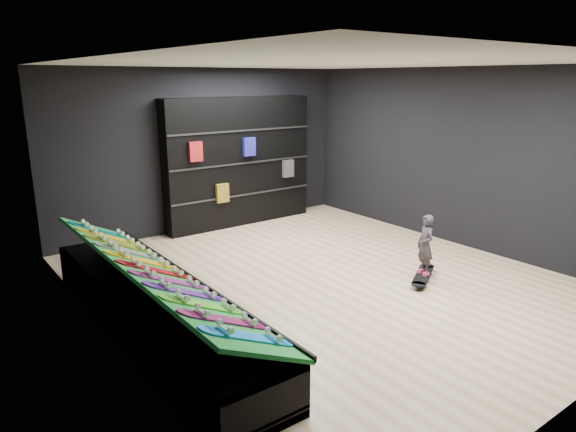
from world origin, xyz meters
TOP-DOWN VIEW (x-y plane):
  - floor at (0.00, 0.00)m, footprint 6.00×7.00m
  - ceiling at (0.00, 0.00)m, footprint 6.00×7.00m
  - wall_back at (0.00, 3.50)m, footprint 6.00×0.02m
  - wall_left at (-3.00, 0.00)m, footprint 0.02×7.00m
  - wall_right at (3.00, 0.00)m, footprint 0.02×7.00m
  - display_rack at (-2.55, 0.00)m, footprint 0.90×4.50m
  - turf_ramp at (-2.50, 0.00)m, footprint 0.92×4.50m
  - back_shelving at (0.64, 3.32)m, footprint 3.09×0.36m
  - floor_skateboard at (1.16, -0.82)m, footprint 0.96×0.68m
  - child at (1.16, -0.82)m, footprint 0.21×0.24m
  - display_board_0 at (-2.49, -1.90)m, footprint 0.93×0.22m
  - display_board_1 at (-2.49, -1.52)m, footprint 0.93×0.22m
  - display_board_2 at (-2.49, -1.14)m, footprint 0.93×0.22m
  - display_board_3 at (-2.49, -0.76)m, footprint 0.93×0.22m
  - display_board_4 at (-2.49, -0.38)m, footprint 0.93×0.22m
  - display_board_5 at (-2.49, 0.00)m, footprint 0.93×0.22m
  - display_board_6 at (-2.49, 0.38)m, footprint 0.93×0.22m
  - display_board_7 at (-2.49, 0.76)m, footprint 0.93×0.22m
  - display_board_8 at (-2.49, 1.14)m, footprint 0.93×0.22m
  - display_board_9 at (-2.49, 1.52)m, footprint 0.93×0.22m
  - display_board_10 at (-2.49, 1.90)m, footprint 0.93×0.22m

SIDE VIEW (x-z plane):
  - floor at x=0.00m, z-range -0.01..0.01m
  - floor_skateboard at x=1.16m, z-range 0.00..0.09m
  - display_rack at x=-2.55m, z-range 0.00..0.50m
  - child at x=1.16m, z-range 0.09..0.62m
  - turf_ramp at x=-2.50m, z-range 0.48..0.94m
  - display_board_0 at x=-2.49m, z-range 0.49..0.99m
  - display_board_1 at x=-2.49m, z-range 0.49..0.99m
  - display_board_2 at x=-2.49m, z-range 0.49..0.99m
  - display_board_3 at x=-2.49m, z-range 0.49..0.99m
  - display_board_4 at x=-2.49m, z-range 0.49..0.99m
  - display_board_5 at x=-2.49m, z-range 0.49..0.99m
  - display_board_6 at x=-2.49m, z-range 0.49..0.99m
  - display_board_7 at x=-2.49m, z-range 0.49..0.99m
  - display_board_8 at x=-2.49m, z-range 0.49..0.99m
  - display_board_9 at x=-2.49m, z-range 0.49..0.99m
  - display_board_10 at x=-2.49m, z-range 0.49..0.99m
  - back_shelving at x=0.64m, z-range 0.00..2.47m
  - wall_back at x=0.00m, z-range 0.00..3.00m
  - wall_left at x=-3.00m, z-range 0.00..3.00m
  - wall_right at x=3.00m, z-range 0.00..3.00m
  - ceiling at x=0.00m, z-range 3.00..3.00m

